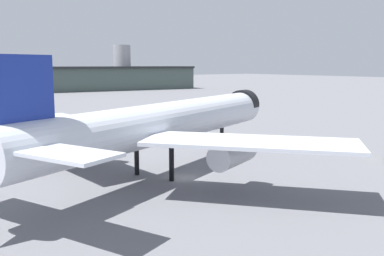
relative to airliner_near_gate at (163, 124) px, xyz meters
name	(u,v)px	position (x,y,z in m)	size (l,w,h in m)	color
ground	(185,178)	(1.31, -3.39, -7.10)	(900.00, 900.00, 0.00)	slate
airliner_near_gate	(163,124)	(0.00, 0.00, 0.00)	(57.71, 51.63, 16.12)	silver
traffic_cone_near_nose	(224,134)	(28.43, 19.58, -6.75)	(0.55, 0.55, 0.69)	#F2600C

